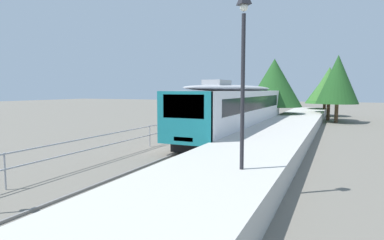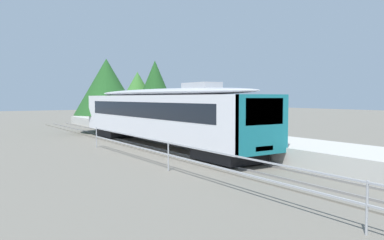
% 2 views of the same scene
% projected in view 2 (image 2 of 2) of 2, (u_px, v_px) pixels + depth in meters
% --- Properties ---
extents(ground_plane, '(160.00, 160.00, 0.00)m').
position_uv_depth(ground_plane, '(163.00, 166.00, 17.04)').
color(ground_plane, '#6B665B').
extents(track_rails, '(3.20, 60.00, 0.14)m').
position_uv_depth(track_rails, '(216.00, 160.00, 18.69)').
color(track_rails, '#6B665B').
rests_on(track_rails, ground).
extents(commuter_train, '(2.82, 18.57, 3.74)m').
position_uv_depth(commuter_train, '(160.00, 113.00, 23.43)').
color(commuter_train, silver).
rests_on(commuter_train, track_rails).
extents(station_platform, '(3.90, 60.00, 0.90)m').
position_uv_depth(station_platform, '(264.00, 147.00, 20.44)').
color(station_platform, '#B7B5AD').
rests_on(station_platform, ground).
extents(carpark_fence, '(0.06, 36.06, 1.25)m').
position_uv_depth(carpark_fence, '(367.00, 196.00, 8.48)').
color(carpark_fence, '#9EA0A5').
rests_on(carpark_fence, ground).
extents(tree_behind_carpark, '(5.57, 5.57, 6.44)m').
position_uv_depth(tree_behind_carpark, '(107.00, 87.00, 32.59)').
color(tree_behind_carpark, brown).
rests_on(tree_behind_carpark, ground).
extents(tree_behind_station_far, '(4.13, 4.13, 5.75)m').
position_uv_depth(tree_behind_station_far, '(138.00, 89.00, 39.13)').
color(tree_behind_station_far, brown).
rests_on(tree_behind_station_far, ground).
extents(tree_distant_left, '(4.06, 4.06, 6.78)m').
position_uv_depth(tree_distant_left, '(155.00, 85.00, 37.62)').
color(tree_distant_left, brown).
rests_on(tree_distant_left, ground).
extents(tree_distant_centre, '(4.81, 4.81, 5.14)m').
position_uv_depth(tree_distant_centre, '(109.00, 95.00, 44.16)').
color(tree_distant_centre, brown).
rests_on(tree_distant_centre, ground).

